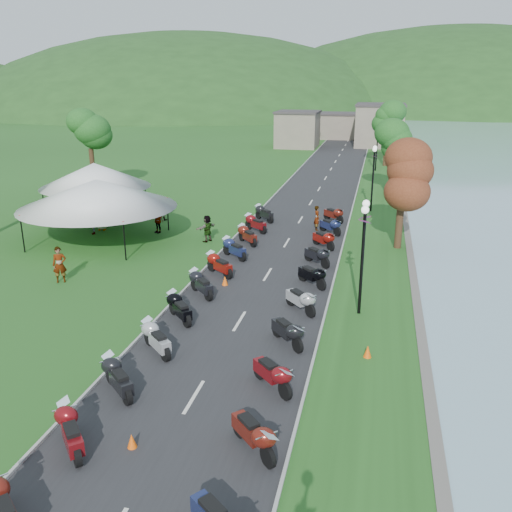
# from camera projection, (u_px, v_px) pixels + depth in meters

# --- Properties ---
(road) EXTENTS (7.00, 120.00, 0.02)m
(road) POSITION_uv_depth(u_px,v_px,m) (311.00, 203.00, 45.65)
(road) COLOR #28282B
(road) RESTS_ON ground
(hills_backdrop) EXTENTS (360.00, 120.00, 76.00)m
(hills_backdrop) POSITION_uv_depth(u_px,v_px,m) (368.00, 107.00, 193.76)
(hills_backdrop) COLOR #285621
(hills_backdrop) RESTS_ON ground
(far_building) EXTENTS (18.00, 16.00, 5.00)m
(far_building) POSITION_uv_depth(u_px,v_px,m) (335.00, 127.00, 86.95)
(far_building) COLOR gray
(far_building) RESTS_ON ground
(moto_row_left) EXTENTS (2.60, 37.54, 1.10)m
(moto_row_left) POSITION_uv_depth(u_px,v_px,m) (182.00, 309.00, 23.33)
(moto_row_left) COLOR #331411
(moto_row_left) RESTS_ON ground
(moto_row_right) EXTENTS (2.60, 35.23, 1.10)m
(moto_row_right) POSITION_uv_depth(u_px,v_px,m) (302.00, 300.00, 24.29)
(moto_row_right) COLOR #331411
(moto_row_right) RESTS_ON ground
(vendor_tent_main) EXTENTS (6.63, 6.63, 4.00)m
(vendor_tent_main) POSITION_uv_depth(u_px,v_px,m) (99.00, 210.00, 34.46)
(vendor_tent_main) COLOR white
(vendor_tent_main) RESTS_ON ground
(vendor_tent_side) EXTENTS (5.48, 5.48, 4.00)m
(vendor_tent_side) POSITION_uv_depth(u_px,v_px,m) (96.00, 189.00, 40.91)
(vendor_tent_side) COLOR white
(vendor_tent_side) RESTS_ON ground
(tree_lakeside) EXTENTS (2.56, 2.56, 7.11)m
(tree_lakeside) POSITION_uv_depth(u_px,v_px,m) (402.00, 191.00, 32.45)
(tree_lakeside) COLOR #286C24
(tree_lakeside) RESTS_ON ground
(pedestrian_a) EXTENTS (0.85, 0.78, 1.89)m
(pedestrian_a) POSITION_uv_depth(u_px,v_px,m) (62.00, 282.00, 27.97)
(pedestrian_a) COLOR slate
(pedestrian_a) RESTS_ON ground
(pedestrian_b) EXTENTS (0.93, 0.57, 1.83)m
(pedestrian_b) POSITION_uv_depth(u_px,v_px,m) (162.00, 220.00, 40.19)
(pedestrian_b) COLOR slate
(pedestrian_b) RESTS_ON ground
(pedestrian_c) EXTENTS (0.97, 1.13, 1.65)m
(pedestrian_c) POSITION_uv_depth(u_px,v_px,m) (93.00, 234.00, 36.51)
(pedestrian_c) COLOR slate
(pedestrian_c) RESTS_ON ground
(traffic_cone_near) EXTENTS (0.29, 0.29, 0.45)m
(traffic_cone_near) POSITION_uv_depth(u_px,v_px,m) (132.00, 441.00, 15.38)
(traffic_cone_near) COLOR #F2590C
(traffic_cone_near) RESTS_ON ground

